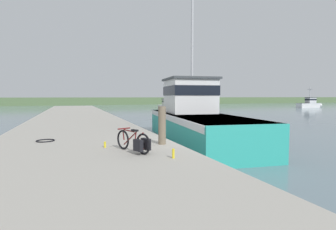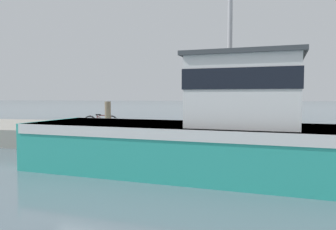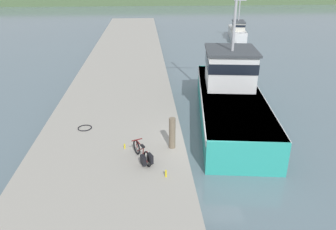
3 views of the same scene
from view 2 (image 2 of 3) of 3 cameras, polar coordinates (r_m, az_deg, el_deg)
The scene contains 8 objects.
ground_plane at distance 12.77m, azimuth -11.91°, elevation -7.36°, with size 320.00×320.00×0.00m, color slate.
dock_pier at distance 16.82m, azimuth -5.73°, elevation -3.33°, with size 6.27×80.00×0.82m, color #A39E93.
fishing_boat_main at distance 9.80m, azimuth 8.75°, elevation -3.17°, with size 4.55×13.04×10.00m.
bicycle_touring at distance 15.93m, azimuth -12.22°, elevation -1.16°, with size 0.81×1.49×0.67m.
mooring_post at distance 14.44m, azimuth -10.43°, elevation -0.23°, with size 0.26×0.26×1.30m, color #756651.
hose_coil at distance 17.55m, azimuth 0.59°, elevation -1.62°, with size 0.64×0.64×0.04m, color black.
water_bottle_by_bike at distance 16.24m, azimuth -7.64°, elevation -1.78°, with size 0.07×0.07×0.19m, color yellow.
water_bottle_on_curb at distance 15.72m, azimuth -16.80°, elevation -1.93°, with size 0.07×0.07×0.26m, color yellow.
Camera 2 is at (11.46, 5.14, 2.34)m, focal length 35.00 mm.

